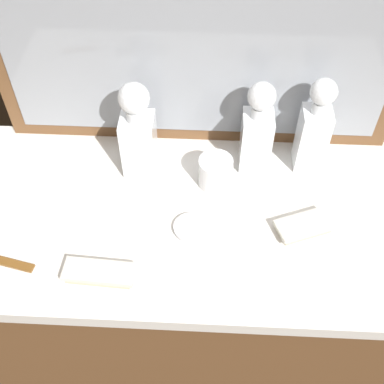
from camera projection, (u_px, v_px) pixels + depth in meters
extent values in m
plane|color=#2D2319|center=(192.00, 362.00, 1.91)|extent=(6.00, 6.00, 0.00)
cube|color=brown|center=(192.00, 308.00, 1.56)|extent=(1.13, 0.55, 0.92)
cube|color=silver|center=(192.00, 218.00, 1.20)|extent=(1.16, 0.57, 0.04)
cube|color=brown|center=(198.00, 24.00, 1.10)|extent=(1.01, 0.03, 0.69)
cube|color=gray|center=(198.00, 28.00, 1.09)|extent=(0.93, 0.01, 0.61)
cube|color=white|center=(256.00, 141.00, 1.23)|extent=(0.08, 0.08, 0.16)
cube|color=brown|center=(255.00, 147.00, 1.25)|extent=(0.06, 0.06, 0.12)
cylinder|color=white|center=(260.00, 112.00, 1.16)|extent=(0.04, 0.04, 0.03)
sphere|color=white|center=(262.00, 96.00, 1.12)|extent=(0.07, 0.07, 0.07)
cube|color=white|center=(139.00, 144.00, 1.22)|extent=(0.08, 0.08, 0.17)
cube|color=brown|center=(140.00, 154.00, 1.25)|extent=(0.07, 0.07, 0.10)
cylinder|color=white|center=(136.00, 114.00, 1.15)|extent=(0.05, 0.05, 0.03)
sphere|color=white|center=(134.00, 98.00, 1.11)|extent=(0.07, 0.07, 0.07)
cube|color=white|center=(312.00, 139.00, 1.23)|extent=(0.07, 0.07, 0.18)
cube|color=brown|center=(310.00, 145.00, 1.24)|extent=(0.06, 0.06, 0.13)
cylinder|color=white|center=(320.00, 107.00, 1.15)|extent=(0.04, 0.04, 0.03)
sphere|color=white|center=(324.00, 92.00, 1.11)|extent=(0.06, 0.06, 0.06)
cylinder|color=white|center=(215.00, 172.00, 1.22)|extent=(0.08, 0.08, 0.08)
cylinder|color=silver|center=(215.00, 181.00, 1.24)|extent=(0.08, 0.08, 0.01)
cube|color=#B7A88C|center=(100.00, 274.00, 1.07)|extent=(0.14, 0.06, 0.01)
cube|color=beige|center=(99.00, 272.00, 1.06)|extent=(0.16, 0.07, 0.01)
cube|color=#B7A88C|center=(303.00, 228.00, 1.15)|extent=(0.13, 0.10, 0.01)
cube|color=beige|center=(304.00, 225.00, 1.14)|extent=(0.15, 0.11, 0.01)
cylinder|color=silver|center=(191.00, 228.00, 1.15)|extent=(0.08, 0.08, 0.01)
cube|color=brown|center=(9.00, 263.00, 1.09)|extent=(0.12, 0.05, 0.01)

